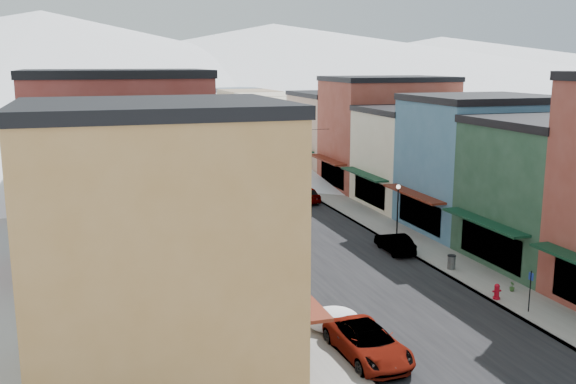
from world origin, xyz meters
TOP-DOWN VIEW (x-y plane):
  - ground at (0.00, 0.00)m, footprint 600.00×600.00m
  - road at (0.00, 60.00)m, footprint 10.00×160.00m
  - sidewalk_left at (-6.60, 60.00)m, footprint 3.20×160.00m
  - sidewalk_right at (6.60, 60.00)m, footprint 3.20×160.00m
  - curb_left at (-5.05, 60.00)m, footprint 0.10×160.00m
  - curb_right at (5.05, 60.00)m, footprint 0.10×160.00m
  - bldg_l_yellow at (-13.19, 4.00)m, footprint 11.30×8.70m
  - bldg_l_cream at (-13.19, 12.50)m, footprint 11.30×8.20m
  - bldg_l_brick_near at (-13.69, 20.50)m, footprint 12.30×8.20m
  - bldg_l_grayblue at (-13.19, 29.00)m, footprint 11.30×9.20m
  - bldg_l_brick_far at (-14.19, 38.00)m, footprint 13.30×9.20m
  - bldg_l_tan at (-13.19, 48.00)m, footprint 11.30×11.20m
  - bldg_r_green at (13.19, 12.00)m, footprint 11.30×9.20m
  - bldg_r_blue at (13.19, 21.00)m, footprint 11.30×9.20m
  - bldg_r_cream at (13.69, 30.00)m, footprint 12.30×9.20m
  - bldg_r_brick_far at (14.19, 39.00)m, footprint 13.30×9.20m
  - bldg_r_tan at (13.19, 49.00)m, footprint 11.30×11.20m
  - distant_blocks at (0.00, 83.00)m, footprint 34.00×55.00m
  - mountain_ridge at (-19.47, 277.18)m, footprint 670.00×340.00m
  - overhead_cables at (0.00, 47.50)m, footprint 16.40×15.04m
  - car_white_suv at (-4.30, 3.00)m, footprint 2.66×5.40m
  - car_silver_sedan at (-4.30, 22.93)m, footprint 2.44×4.77m
  - car_dark_hatch at (-4.30, 30.86)m, footprint 1.73×4.63m
  - car_silver_wagon at (-4.30, 51.31)m, footprint 2.55×5.13m
  - car_green_sedan at (4.30, 17.31)m, footprint 1.54×4.08m
  - car_gray_suv at (3.70, 34.54)m, footprint 1.98×4.57m
  - car_black_sedan at (4.30, 39.62)m, footprint 2.16×4.73m
  - car_lane_silver at (-0.60, 52.29)m, footprint 2.18×4.80m
  - car_lane_white at (0.95, 74.24)m, footprint 2.91×5.25m
  - fire_hydrant at (5.35, 7.15)m, footprint 0.51×0.39m
  - parking_sign at (5.85, 5.09)m, footprint 0.07×0.30m
  - trash_can at (5.81, 12.49)m, footprint 0.53×0.53m
  - streetlamp_near at (6.17, 20.63)m, footprint 0.32×0.32m
  - streetlamp_far at (5.29, 54.00)m, footprint 0.32×0.32m
  - planter_far at (6.94, 7.94)m, footprint 0.42×0.42m
  - snow_pile_near at (-4.65, 6.41)m, footprint 2.65×2.83m
  - snow_pile_mid at (-4.88, 17.54)m, footprint 2.31×2.62m
  - snow_pile_far at (-4.28, 36.66)m, footprint 2.16×2.53m

SIDE VIEW (x-z plane):
  - ground at x=0.00m, z-range 0.00..0.00m
  - road at x=0.00m, z-range 0.00..0.01m
  - sidewalk_left at x=-6.60m, z-range 0.00..0.15m
  - sidewalk_right at x=6.60m, z-range 0.00..0.15m
  - curb_left at x=-5.05m, z-range 0.00..0.15m
  - curb_right at x=5.05m, z-range 0.00..0.15m
  - planter_far at x=6.94m, z-range 0.15..0.68m
  - snow_pile_far at x=-4.28m, z-range -0.02..0.89m
  - snow_pile_mid at x=-4.88m, z-range -0.02..0.96m
  - snow_pile_near at x=-4.65m, z-range -0.02..1.10m
  - fire_hydrant at x=5.35m, z-range 0.11..0.99m
  - trash_can at x=5.81m, z-range 0.16..1.05m
  - car_green_sedan at x=4.30m, z-range 0.00..1.33m
  - car_black_sedan at x=4.30m, z-range 0.00..1.34m
  - car_lane_white at x=0.95m, z-range 0.00..1.39m
  - car_silver_wagon at x=-4.30m, z-range 0.00..1.43m
  - car_white_suv at x=-4.30m, z-range 0.00..1.47m
  - car_dark_hatch at x=-4.30m, z-range 0.00..1.51m
  - car_gray_suv at x=3.70m, z-range 0.00..1.53m
  - car_silver_sedan at x=-4.30m, z-range 0.00..1.55m
  - car_lane_silver at x=-0.60m, z-range 0.00..1.60m
  - parking_sign at x=5.85m, z-range 0.34..2.56m
  - streetlamp_far at x=5.29m, z-range 0.66..4.55m
  - streetlamp_near at x=6.17m, z-range 0.66..4.56m
  - distant_blocks at x=0.00m, z-range 0.00..8.00m
  - bldg_r_cream at x=13.69m, z-range 0.01..9.01m
  - bldg_l_grayblue at x=-13.19m, z-range 0.01..9.01m
  - bldg_r_tan at x=13.19m, z-range 0.01..9.51m
  - bldg_r_green at x=13.19m, z-range 0.01..9.51m
  - bldg_l_cream at x=-13.19m, z-range 0.01..9.51m
  - bldg_l_tan at x=-13.19m, z-range 0.01..10.01m
  - bldg_r_blue at x=13.19m, z-range 0.01..10.51m
  - bldg_l_brick_far at x=-14.19m, z-range 0.01..11.01m
  - bldg_r_brick_far at x=14.19m, z-range 0.01..11.51m
  - bldg_l_yellow at x=-13.19m, z-range 0.01..11.51m
  - overhead_cables at x=0.00m, z-range 6.18..6.22m
  - bldg_l_brick_near at x=-13.69m, z-range 0.01..12.51m
  - mountain_ridge at x=-19.47m, z-range -2.64..31.36m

